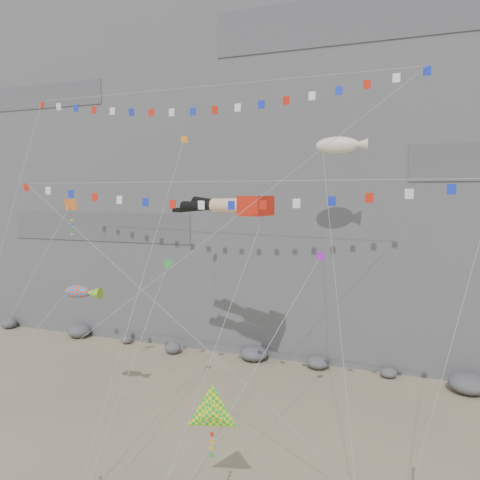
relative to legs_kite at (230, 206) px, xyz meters
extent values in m
plane|color=gray|center=(-1.47, -7.27, -14.68)|extent=(120.00, 120.00, 0.00)
cube|color=slate|center=(-1.47, 24.73, 10.32)|extent=(80.00, 28.00, 50.00)
cube|color=red|center=(2.03, -0.42, 0.01)|extent=(2.08, 2.55, 1.33)
cylinder|color=#DFB58B|center=(-0.02, -0.67, 0.01)|extent=(2.42, 1.44, 0.99)
sphere|color=black|center=(-1.12, -0.43, 0.01)|extent=(0.90, 0.90, 0.90)
cone|color=black|center=(-2.43, -0.15, -0.07)|extent=(2.81, 1.37, 0.92)
cube|color=black|center=(-4.19, 0.23, -0.37)|extent=(0.94, 0.56, 0.33)
cylinder|color=#DFB58B|center=(0.26, 0.64, 0.01)|extent=(2.42, 1.44, 0.99)
sphere|color=black|center=(-0.84, 0.87, 0.01)|extent=(0.90, 0.90, 0.90)
cone|color=black|center=(-2.15, 1.15, 0.14)|extent=(2.83, 1.37, 0.99)
cube|color=black|center=(-3.91, 1.53, 0.04)|extent=(0.94, 0.56, 0.33)
cylinder|color=gray|center=(1.76, -7.49, -7.31)|extent=(0.03, 0.03, 20.36)
cylinder|color=gray|center=(-8.34, -5.35, -3.14)|extent=(0.03, 0.03, 28.45)
cylinder|color=gray|center=(6.24, -6.25, -6.53)|extent=(0.03, 0.03, 20.56)
cylinder|color=gray|center=(-12.63, -7.54, -7.28)|extent=(0.03, 0.03, 16.88)
cylinder|color=gray|center=(-11.65, -8.71, -10.18)|extent=(0.03, 0.03, 12.44)
cylinder|color=gray|center=(1.93, -12.89, -11.93)|extent=(0.03, 0.03, 6.87)
cylinder|color=gray|center=(8.29, -1.71, -5.09)|extent=(0.03, 0.03, 24.09)
cylinder|color=gray|center=(-3.54, -6.17, -4.89)|extent=(0.03, 0.03, 24.58)
cylinder|color=gray|center=(4.37, -8.47, -8.75)|extent=(0.03, 0.03, 16.90)
cylinder|color=gray|center=(-2.44, -9.34, -9.21)|extent=(0.03, 0.03, 15.95)
camera|label=1|loc=(12.05, -30.49, 0.81)|focal=35.00mm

